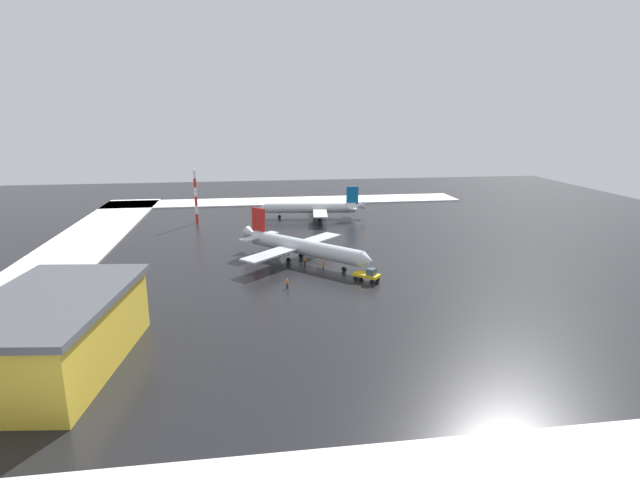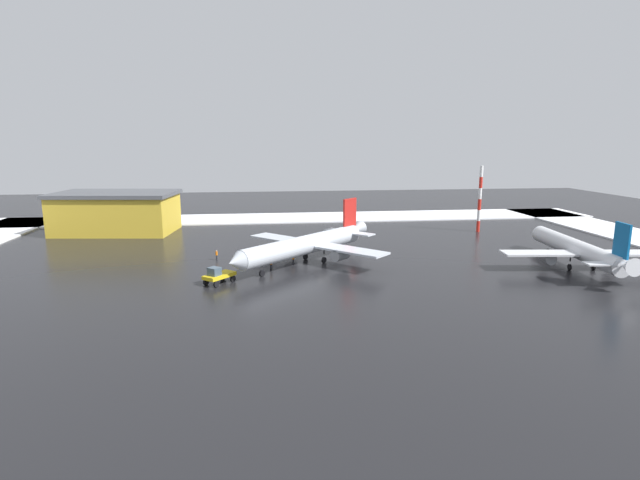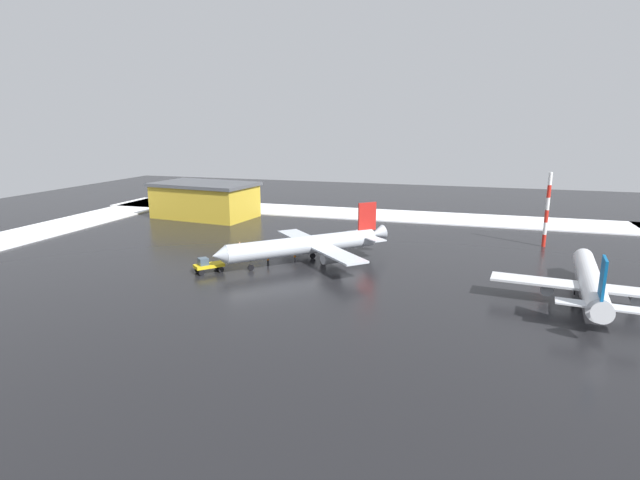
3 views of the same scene
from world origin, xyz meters
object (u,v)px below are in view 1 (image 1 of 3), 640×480
at_px(antenna_mast, 196,196).
at_px(ground_crew_near_tug, 305,260).
at_px(airplane_distant_tail, 302,247).
at_px(ground_crew_beside_wing, 323,265).
at_px(cargo_hangar, 53,333).
at_px(pushback_tug, 368,275).
at_px(airplane_far_rear, 313,208).
at_px(ground_crew_mid_apron, 287,283).

bearing_deg(antenna_mast, ground_crew_near_tug, 30.04).
distance_m(airplane_distant_tail, antenna_mast, 46.97).
relative_size(ground_crew_beside_wing, cargo_hangar, 0.06).
bearing_deg(pushback_tug, ground_crew_beside_wing, 173.34).
distance_m(airplane_far_rear, ground_crew_beside_wing, 47.98).
bearing_deg(ground_crew_beside_wing, ground_crew_mid_apron, -121.04).
height_order(airplane_distant_tail, ground_crew_beside_wing, airplane_distant_tail).
distance_m(airplane_distant_tail, ground_crew_near_tug, 3.16).
bearing_deg(ground_crew_mid_apron, airplane_distant_tail, 175.60).
bearing_deg(pushback_tug, ground_crew_mid_apron, -133.63).
distance_m(ground_crew_beside_wing, ground_crew_near_tug, 4.81).
relative_size(ground_crew_beside_wing, ground_crew_near_tug, 1.00).
relative_size(airplane_far_rear, cargo_hangar, 1.12).
relative_size(airplane_distant_tail, cargo_hangar, 0.95).
bearing_deg(antenna_mast, ground_crew_beside_wing, 30.96).
height_order(airplane_distant_tail, pushback_tug, airplane_distant_tail).
xyz_separation_m(airplane_far_rear, ground_crew_near_tug, (44.09, -7.34, -1.96)).
height_order(ground_crew_near_tug, cargo_hangar, cargo_hangar).
bearing_deg(airplane_distant_tail, ground_crew_mid_apron, -59.65).
bearing_deg(ground_crew_near_tug, pushback_tug, -158.62).
bearing_deg(cargo_hangar, ground_crew_near_tug, 144.29).
height_order(pushback_tug, ground_crew_near_tug, pushback_tug).
relative_size(pushback_tug, cargo_hangar, 0.18).
relative_size(pushback_tug, antenna_mast, 0.34).
xyz_separation_m(pushback_tug, ground_crew_near_tug, (-11.18, -9.96, -0.31)).
bearing_deg(ground_crew_near_tug, airplane_far_rear, -29.76).
height_order(airplane_distant_tail, ground_crew_near_tug, airplane_distant_tail).
bearing_deg(ground_crew_beside_wing, cargo_hangar, -129.20).
relative_size(airplane_distant_tail, ground_crew_mid_apron, 14.86).
height_order(pushback_tug, antenna_mast, antenna_mast).
height_order(airplane_far_rear, ground_crew_near_tug, airplane_far_rear).
bearing_deg(pushback_tug, antenna_mast, 163.81).
bearing_deg(antenna_mast, cargo_hangar, -6.30).
height_order(antenna_mast, cargo_hangar, antenna_mast).
distance_m(airplane_far_rear, antenna_mast, 32.14).
distance_m(ground_crew_mid_apron, ground_crew_near_tug, 13.25).
xyz_separation_m(airplane_distant_tail, airplane_far_rear, (-41.83, 7.61, -0.23)).
bearing_deg(ground_crew_near_tug, cargo_hangar, 117.01).
bearing_deg(airplane_far_rear, airplane_distant_tail, 86.30).
height_order(pushback_tug, cargo_hangar, cargo_hangar).
bearing_deg(airplane_distant_tail, cargo_hangar, -84.90).
bearing_deg(ground_crew_mid_apron, pushback_tug, 106.39).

